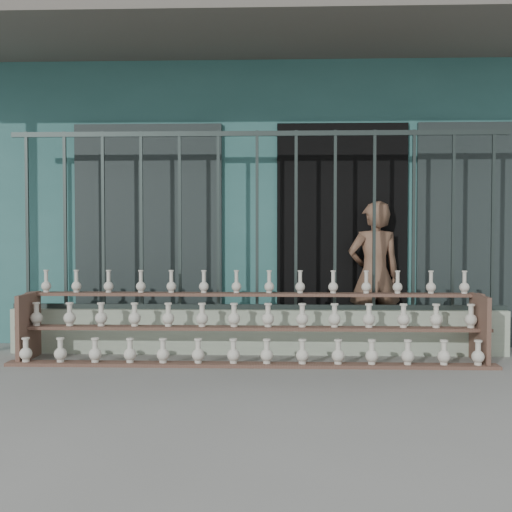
{
  "coord_description": "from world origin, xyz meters",
  "views": [
    {
      "loc": [
        0.22,
        -5.16,
        1.22
      ],
      "look_at": [
        0.0,
        1.0,
        1.0
      ],
      "focal_mm": 45.0,
      "sensor_mm": 36.0,
      "label": 1
    }
  ],
  "objects": [
    {
      "name": "ground",
      "position": [
        0.0,
        0.0,
        0.0
      ],
      "size": [
        60.0,
        60.0,
        0.0
      ],
      "primitive_type": "plane",
      "color": "slate"
    },
    {
      "name": "workshop_building",
      "position": [
        0.0,
        4.23,
        1.62
      ],
      "size": [
        7.4,
        6.6,
        3.21
      ],
      "color": "#2E625F",
      "rests_on": "ground"
    },
    {
      "name": "parapet_wall",
      "position": [
        0.0,
        1.3,
        0.23
      ],
      "size": [
        5.0,
        0.2,
        0.45
      ],
      "primitive_type": "cube",
      "color": "#A7B69C",
      "rests_on": "ground"
    },
    {
      "name": "security_fence",
      "position": [
        -0.0,
        1.3,
        1.35
      ],
      "size": [
        5.0,
        0.04,
        1.8
      ],
      "color": "#283330",
      "rests_on": "parapet_wall"
    },
    {
      "name": "shelf_rack",
      "position": [
        -0.04,
        0.88,
        0.36
      ],
      "size": [
        4.5,
        0.68,
        0.85
      ],
      "color": "brown",
      "rests_on": "ground"
    },
    {
      "name": "elderly_woman",
      "position": [
        1.23,
        1.63,
        0.78
      ],
      "size": [
        0.62,
        0.46,
        1.55
      ],
      "primitive_type": "imported",
      "rotation": [
        0.0,
        0.0,
        3.31
      ],
      "color": "brown",
      "rests_on": "ground"
    }
  ]
}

